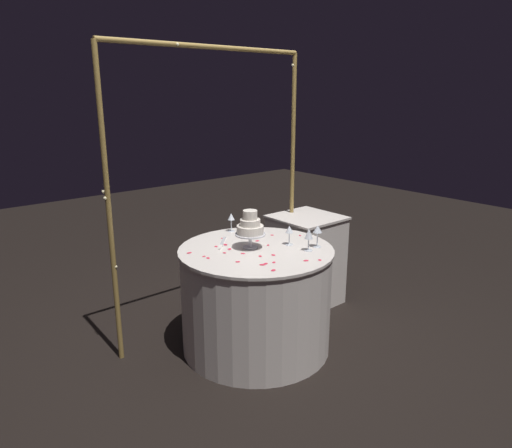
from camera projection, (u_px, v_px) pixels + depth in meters
ground_plane at (256, 345)px, 3.59m from camera, size 12.00×12.00×0.00m
decorative_arch at (213, 155)px, 3.58m from camera, size 1.76×0.05×2.19m
main_table at (256, 298)px, 3.49m from camera, size 1.12×1.12×0.78m
side_table at (306, 260)px, 4.25m from camera, size 0.55×0.55×0.81m
tiered_cake at (250, 227)px, 3.35m from camera, size 0.22×0.22×0.28m
wine_glass_0 at (318, 230)px, 3.38m from camera, size 0.07×0.07×0.16m
wine_glass_1 at (289, 231)px, 3.44m from camera, size 0.06×0.06×0.15m
wine_glass_2 at (231, 218)px, 3.77m from camera, size 0.06×0.06×0.15m
wine_glass_3 at (309, 235)px, 3.31m from camera, size 0.06×0.06×0.16m
cake_knife at (222, 244)px, 3.47m from camera, size 0.22×0.23×0.01m
rose_petal_0 at (238, 262)px, 3.11m from camera, size 0.04×0.03×0.00m
rose_petal_1 at (300, 235)px, 3.68m from camera, size 0.03×0.03×0.00m
rose_petal_2 at (224, 253)px, 3.29m from camera, size 0.02×0.03×0.00m
rose_petal_3 at (243, 253)px, 3.27m from camera, size 0.04×0.04×0.00m
rose_petal_4 at (222, 238)px, 3.61m from camera, size 0.03×0.03×0.00m
rose_petal_5 at (257, 241)px, 3.55m from camera, size 0.04×0.03×0.00m
rose_petal_6 at (225, 245)px, 3.46m from camera, size 0.04×0.05×0.00m
rose_petal_7 at (274, 262)px, 3.10m from camera, size 0.04×0.04×0.00m
rose_petal_8 at (189, 253)px, 3.29m from camera, size 0.04×0.03×0.00m
rose_petal_9 at (273, 255)px, 3.24m from camera, size 0.03×0.04×0.00m
rose_petal_10 at (272, 235)px, 3.69m from camera, size 0.03×0.03×0.00m
rose_petal_11 at (268, 245)px, 3.45m from camera, size 0.03×0.03×0.00m
rose_petal_12 at (260, 256)px, 3.22m from camera, size 0.03×0.04×0.00m
rose_petal_13 at (208, 258)px, 3.18m from camera, size 0.03×0.04×0.00m
rose_petal_14 at (204, 256)px, 3.22m from camera, size 0.03×0.02×0.00m
rose_petal_15 at (266, 264)px, 3.08m from camera, size 0.04×0.03×0.00m
rose_petal_16 at (306, 261)px, 3.14m from camera, size 0.05×0.04×0.00m
rose_petal_17 at (273, 270)px, 2.97m from camera, size 0.04×0.03×0.00m
rose_petal_18 at (230, 249)px, 3.36m from camera, size 0.05×0.04×0.00m
rose_petal_19 at (320, 260)px, 3.15m from camera, size 0.03×0.04×0.00m
rose_petal_20 at (262, 265)px, 3.06m from camera, size 0.05×0.04×0.00m
rose_petal_21 at (216, 246)px, 3.42m from camera, size 0.03×0.04×0.00m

